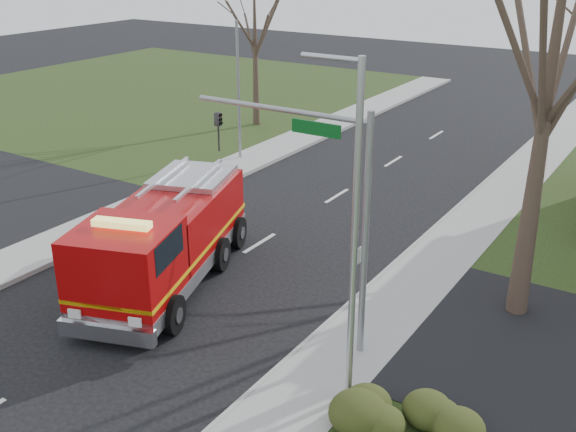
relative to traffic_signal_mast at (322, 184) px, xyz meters
The scene contains 10 objects.
ground 7.18m from the traffic_signal_mast, 163.94° to the right, with size 120.00×120.00×0.00m, color black.
sidewalk_right 4.97m from the traffic_signal_mast, 56.58° to the right, with size 2.40×80.00×0.15m, color #999893.
sidewalk_left 12.41m from the traffic_signal_mast, behind, with size 2.40×80.00×0.15m, color #999893.
hedge_corner 6.14m from the traffic_signal_mast, 33.41° to the right, with size 2.80×2.00×0.90m, color #2C3814.
bare_tree_near 6.78m from the traffic_signal_mast, 46.37° to the left, with size 6.00×6.00×12.00m.
bare_tree_left 23.97m from the traffic_signal_mast, 129.43° to the left, with size 4.50×4.50×9.00m.
traffic_signal_mast is the anchor object (origin of this frame).
streetlight_pole 2.78m from the traffic_signal_mast, 46.02° to the right, with size 1.48×0.16×8.40m.
utility_pole_far 17.38m from the traffic_signal_mast, 133.85° to the left, with size 0.14×0.14×7.00m, color gray.
fire_engine 6.75m from the traffic_signal_mast, behind, with size 5.35×8.72×3.33m.
Camera 1 is at (13.29, -12.72, 10.52)m, focal length 42.00 mm.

